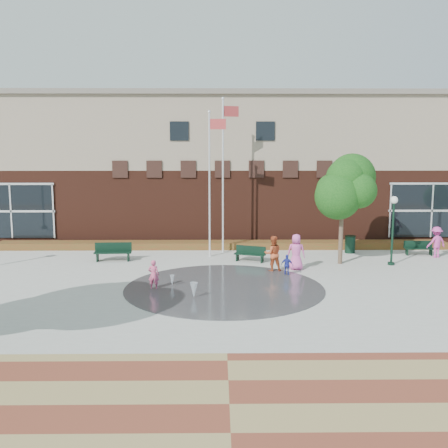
{
  "coord_description": "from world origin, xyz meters",
  "views": [
    {
      "loc": [
        -0.26,
        -18.39,
        5.97
      ],
      "look_at": [
        0.0,
        4.0,
        2.6
      ],
      "focal_mm": 42.0,
      "sensor_mm": 36.0,
      "label": 1
    }
  ],
  "objects_px": {
    "flagpole_left": "(224,168)",
    "bench_left": "(113,255)",
    "trash_can": "(350,244)",
    "flagpole_right": "(210,176)",
    "child_splash": "(154,275)"
  },
  "relations": [
    {
      "from": "flagpole_left",
      "to": "bench_left",
      "type": "relative_size",
      "value": 4.44
    },
    {
      "from": "bench_left",
      "to": "trash_can",
      "type": "distance_m",
      "value": 12.98
    },
    {
      "from": "flagpole_right",
      "to": "bench_left",
      "type": "xyz_separation_m",
      "value": [
        -5.06,
        -1.07,
        -4.04
      ]
    },
    {
      "from": "flagpole_left",
      "to": "trash_can",
      "type": "relative_size",
      "value": 8.62
    },
    {
      "from": "flagpole_left",
      "to": "bench_left",
      "type": "distance_m",
      "value": 7.62
    },
    {
      "from": "trash_can",
      "to": "bench_left",
      "type": "bearing_deg",
      "value": -171.41
    },
    {
      "from": "child_splash",
      "to": "flagpole_right",
      "type": "bearing_deg",
      "value": -105.06
    },
    {
      "from": "flagpole_left",
      "to": "child_splash",
      "type": "bearing_deg",
      "value": -132.15
    },
    {
      "from": "trash_can",
      "to": "child_splash",
      "type": "height_order",
      "value": "child_splash"
    },
    {
      "from": "trash_can",
      "to": "child_splash",
      "type": "bearing_deg",
      "value": -143.97
    },
    {
      "from": "child_splash",
      "to": "bench_left",
      "type": "bearing_deg",
      "value": -58.3
    },
    {
      "from": "trash_can",
      "to": "flagpole_right",
      "type": "bearing_deg",
      "value": -173.6
    },
    {
      "from": "flagpole_left",
      "to": "trash_can",
      "type": "distance_m",
      "value": 8.25
    },
    {
      "from": "bench_left",
      "to": "child_splash",
      "type": "bearing_deg",
      "value": -65.85
    },
    {
      "from": "flagpole_right",
      "to": "bench_left",
      "type": "distance_m",
      "value": 6.56
    }
  ]
}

